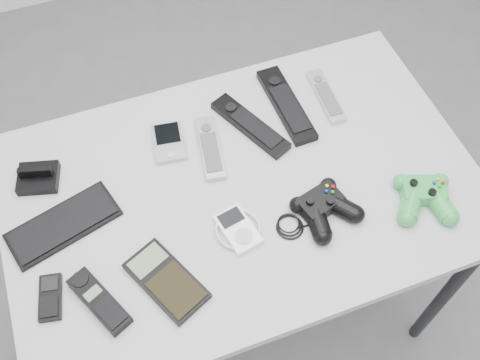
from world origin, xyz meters
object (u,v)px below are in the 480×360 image
object	(u,v)px
desk	(242,200)
pda	(169,142)
remote_black_b	(286,104)
calculator	(166,280)
remote_silver_a	(210,148)
pda_keyboard	(63,224)
controller_black	(324,207)
cordless_handset	(99,301)
controller_green	(424,195)
remote_black_a	(250,125)
mp3_player	(238,229)
remote_silver_b	(326,96)
mobile_phone	(50,297)

from	to	relation	value
desk	pda	distance (m)	0.24
remote_black_b	calculator	bearing A→B (deg)	-141.23
desk	remote_silver_a	world-z (taller)	remote_silver_a
pda_keyboard	controller_black	distance (m)	0.60
cordless_handset	controller_green	size ratio (longest dim) A/B	1.08
remote_black_a	controller_green	size ratio (longest dim) A/B	1.58
pda	remote_black_a	size ratio (longest dim) A/B	0.49
remote_black_a	mp3_player	size ratio (longest dim) A/B	2.11
desk	remote_silver_a	distance (m)	0.16
remote_black_b	remote_silver_b	xyz separation A→B (m)	(0.11, -0.01, -0.00)
desk	remote_silver_a	bearing A→B (deg)	106.00
cordless_handset	controller_green	bearing A→B (deg)	-25.91
remote_black_a	remote_silver_b	size ratio (longest dim) A/B	1.29
cordless_handset	remote_black_a	bearing A→B (deg)	10.50
remote_silver_a	remote_silver_b	xyz separation A→B (m)	(0.35, 0.06, -0.00)
mobile_phone	cordless_handset	size ratio (longest dim) A/B	0.63
pda	mp3_player	distance (m)	0.31
mp3_player	controller_black	bearing A→B (deg)	-16.95
pda_keyboard	remote_black_b	world-z (taller)	remote_black_b
cordless_handset	controller_black	distance (m)	0.54
desk	pda_keyboard	size ratio (longest dim) A/B	4.49
mobile_phone	controller_green	xyz separation A→B (m)	(0.87, -0.06, 0.02)
mp3_player	remote_silver_a	bearing A→B (deg)	75.58
pda_keyboard	mp3_player	size ratio (longest dim) A/B	2.24
mp3_player	controller_green	bearing A→B (deg)	-20.82
pda_keyboard	mobile_phone	world-z (taller)	mobile_phone
pda_keyboard	remote_silver_b	distance (m)	0.75
mobile_phone	desk	bearing A→B (deg)	25.56
remote_black_b	calculator	xyz separation A→B (m)	(-0.44, -0.37, -0.00)
pda	mp3_player	xyz separation A→B (m)	(0.08, -0.30, 0.00)
remote_black_b	calculator	distance (m)	0.57
mobile_phone	remote_silver_b	bearing A→B (deg)	32.49
controller_green	controller_black	bearing A→B (deg)	-173.34
calculator	controller_black	bearing A→B (deg)	-18.26
cordless_handset	controller_black	size ratio (longest dim) A/B	0.68
remote_silver_a	controller_green	world-z (taller)	controller_green
remote_silver_a	controller_green	bearing A→B (deg)	-27.16
remote_silver_a	calculator	world-z (taller)	remote_silver_a
desk	controller_green	world-z (taller)	controller_green
cordless_handset	calculator	size ratio (longest dim) A/B	0.86
pda	controller_green	distance (m)	0.64
pda	remote_silver_a	xyz separation A→B (m)	(0.09, -0.05, 0.00)
remote_black_a	mobile_phone	distance (m)	0.63
pda_keyboard	pda	size ratio (longest dim) A/B	2.15
remote_black_b	controller_black	distance (m)	0.33
desk	mp3_player	world-z (taller)	mp3_player
remote_silver_a	calculator	size ratio (longest dim) A/B	1.01
desk	remote_silver_b	xyz separation A→B (m)	(0.31, 0.19, 0.08)
remote_black_a	cordless_handset	size ratio (longest dim) A/B	1.46
remote_black_a	mobile_phone	bearing A→B (deg)	-177.53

